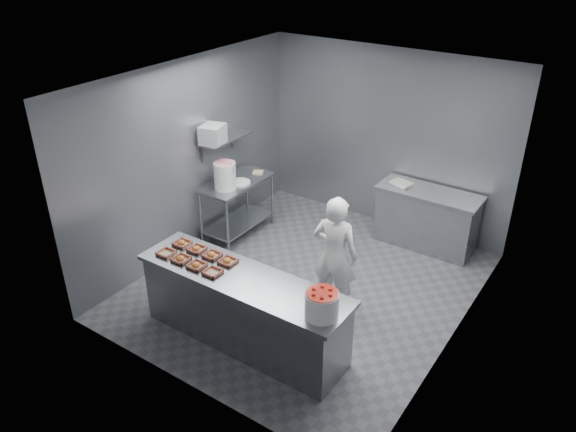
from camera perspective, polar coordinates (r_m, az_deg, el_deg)
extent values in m
plane|color=#4C4C51|center=(7.68, 1.88, -7.03)|extent=(4.50, 4.50, 0.00)
plane|color=white|center=(6.49, 2.27, 13.61)|extent=(4.50, 4.50, 0.00)
cube|color=slate|center=(8.81, 9.97, 7.65)|extent=(4.00, 0.04, 2.80)
cube|color=slate|center=(8.11, -10.03, 5.82)|extent=(0.04, 4.50, 2.80)
cube|color=slate|center=(6.27, 17.69, -2.18)|extent=(0.04, 4.50, 2.80)
cube|color=slate|center=(6.28, -4.67, -6.38)|extent=(2.60, 0.70, 0.05)
cube|color=slate|center=(6.55, -4.51, -9.63)|extent=(2.50, 0.64, 0.85)
cube|color=slate|center=(8.51, -5.26, 3.42)|extent=(0.60, 1.20, 0.04)
cube|color=slate|center=(8.82, -5.07, -0.60)|extent=(0.56, 1.15, 0.03)
cylinder|color=slate|center=(8.49, -8.87, -0.21)|extent=(0.04, 0.04, 0.88)
cylinder|color=slate|center=(8.18, -6.16, -1.18)|extent=(0.04, 0.04, 0.88)
cylinder|color=slate|center=(9.24, -4.22, 2.53)|extent=(0.04, 0.04, 0.88)
cylinder|color=slate|center=(8.96, -1.60, 1.72)|extent=(0.04, 0.04, 0.88)
cube|color=slate|center=(8.41, 14.19, 2.28)|extent=(1.50, 0.60, 0.05)
cube|color=slate|center=(8.61, 13.85, -0.41)|extent=(1.44, 0.55, 0.85)
cube|color=slate|center=(8.36, -6.38, 7.86)|extent=(0.35, 0.90, 0.03)
cube|color=tan|center=(6.79, -12.27, -3.69)|extent=(0.18, 0.18, 0.04)
cube|color=white|center=(6.77, -11.91, -3.82)|extent=(0.10, 0.06, 0.00)
cube|color=tan|center=(6.64, -10.81, -4.32)|extent=(0.18, 0.18, 0.04)
cube|color=white|center=(6.62, -10.43, -4.46)|extent=(0.10, 0.06, 0.00)
ellipsoid|color=#CB6B32|center=(6.64, -10.88, -4.22)|extent=(0.10, 0.10, 0.05)
cube|color=tan|center=(6.49, -9.28, -4.98)|extent=(0.18, 0.18, 0.04)
cube|color=white|center=(6.48, -8.89, -5.13)|extent=(0.10, 0.06, 0.00)
ellipsoid|color=#CB6B32|center=(6.49, -9.35, -4.88)|extent=(0.10, 0.10, 0.05)
cube|color=tan|center=(6.35, -7.67, -5.67)|extent=(0.18, 0.18, 0.04)
cube|color=white|center=(6.34, -7.27, -5.82)|extent=(0.10, 0.06, 0.00)
cube|color=tan|center=(6.94, -10.72, -2.74)|extent=(0.18, 0.18, 0.04)
cube|color=white|center=(6.93, -10.36, -2.87)|extent=(0.10, 0.06, 0.00)
ellipsoid|color=#CB6B32|center=(6.94, -10.79, -2.65)|extent=(0.10, 0.10, 0.05)
cube|color=tan|center=(6.79, -9.26, -3.34)|extent=(0.18, 0.18, 0.04)
cube|color=white|center=(6.78, -8.89, -3.47)|extent=(0.10, 0.06, 0.00)
ellipsoid|color=#CB6B32|center=(6.79, -9.33, -3.24)|extent=(0.10, 0.10, 0.05)
cube|color=tan|center=(6.65, -7.73, -3.96)|extent=(0.18, 0.18, 0.04)
cube|color=white|center=(6.64, -7.35, -4.10)|extent=(0.10, 0.06, 0.00)
ellipsoid|color=#CB6B32|center=(6.65, -7.80, -3.86)|extent=(0.10, 0.10, 0.05)
cube|color=tan|center=(6.51, -6.13, -4.61)|extent=(0.18, 0.18, 0.04)
cube|color=white|center=(6.50, -5.74, -4.75)|extent=(0.10, 0.06, 0.00)
ellipsoid|color=#CB6B32|center=(6.51, -6.21, -4.51)|extent=(0.10, 0.10, 0.05)
imported|color=white|center=(6.87, 4.80, -3.97)|extent=(0.63, 0.46, 1.57)
cylinder|color=white|center=(5.62, 3.44, -8.99)|extent=(0.34, 0.34, 0.27)
cylinder|color=#F23A1C|center=(5.55, 3.48, -7.95)|extent=(0.32, 0.32, 0.04)
cylinder|color=white|center=(8.21, -6.42, 4.09)|extent=(0.32, 0.32, 0.40)
cylinder|color=#CB6575|center=(8.13, -6.50, 5.35)|extent=(0.30, 0.30, 0.02)
torus|color=slate|center=(8.16, -6.47, 4.86)|extent=(0.34, 0.01, 0.34)
cylinder|color=white|center=(8.43, -4.89, 3.43)|extent=(0.36, 0.36, 0.02)
cube|color=#CCB28C|center=(8.77, -3.06, 4.48)|extent=(0.19, 0.18, 0.02)
cube|color=gray|center=(8.12, -7.66, 8.25)|extent=(0.39, 0.42, 0.26)
cube|color=silver|center=(8.53, 11.46, 3.30)|extent=(0.35, 0.29, 0.04)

